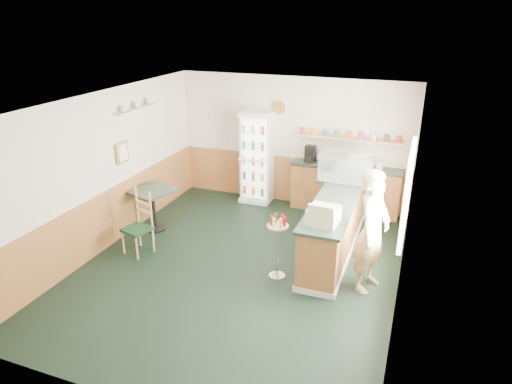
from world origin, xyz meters
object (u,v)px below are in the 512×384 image
at_px(drinks_fridge, 257,157).
at_px(cash_register, 323,216).
at_px(cafe_chair, 139,220).
at_px(cafe_table, 153,201).
at_px(display_case, 346,168).
at_px(shopkeeper, 372,231).
at_px(condiment_stand, 278,238).

relative_size(drinks_fridge, cash_register, 4.45).
bearing_deg(cash_register, cafe_chair, -174.29).
bearing_deg(cafe_table, display_case, 18.14).
relative_size(display_case, shopkeeper, 0.51).
xyz_separation_m(drinks_fridge, shopkeeper, (2.76, -2.61, -0.05)).
bearing_deg(condiment_stand, cafe_chair, -179.40).
relative_size(shopkeeper, condiment_stand, 1.81).
bearing_deg(cafe_chair, display_case, 47.66).
bearing_deg(cafe_chair, drinks_fridge, 85.20).
bearing_deg(display_case, drinks_fridge, 155.87).
xyz_separation_m(display_case, cafe_table, (-3.40, -1.11, -0.71)).
height_order(cash_register, condiment_stand, cash_register).
relative_size(drinks_fridge, cafe_chair, 1.77).
distance_m(cash_register, cafe_chair, 3.20).
distance_m(drinks_fridge, cafe_table, 2.47).
xyz_separation_m(display_case, condiment_stand, (-0.67, -1.89, -0.61)).
distance_m(display_case, shopkeeper, 1.86).
bearing_deg(cash_register, display_case, 93.93).
xyz_separation_m(shopkeeper, condiment_stand, (-1.37, -0.20, -0.27)).
bearing_deg(cafe_table, cash_register, -11.67).
distance_m(display_case, cash_register, 1.82).
height_order(shopkeeper, cafe_table, shopkeeper).
distance_m(drinks_fridge, cash_register, 3.43).
distance_m(cafe_table, cafe_chair, 0.84).
relative_size(shopkeeper, cafe_chair, 1.68).
bearing_deg(cafe_table, condiment_stand, -15.86).
bearing_deg(cash_register, drinks_fridge, 130.83).
bearing_deg(shopkeeper, display_case, 38.90).
xyz_separation_m(drinks_fridge, cafe_table, (-1.34, -2.03, -0.42)).
xyz_separation_m(drinks_fridge, cash_register, (2.06, -2.74, 0.14)).
relative_size(cafe_table, cafe_chair, 0.84).
bearing_deg(cafe_chair, shopkeeper, 19.73).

